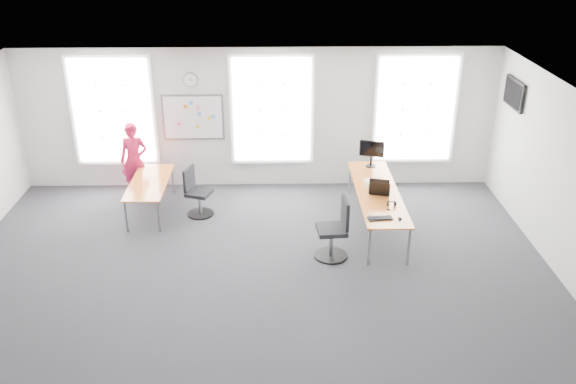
{
  "coord_description": "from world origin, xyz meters",
  "views": [
    {
      "loc": [
        0.37,
        -8.26,
        5.5
      ],
      "look_at": [
        0.58,
        1.2,
        1.1
      ],
      "focal_mm": 38.0,
      "sensor_mm": 36.0,
      "label": 1
    }
  ],
  "objects_px": {
    "desk_left": "(149,184)",
    "keyboard": "(380,218)",
    "monitor": "(372,151)",
    "person": "(134,160)",
    "desk_right": "(377,193)",
    "chair_left": "(197,194)",
    "headphones": "(391,204)",
    "chair_right": "(335,232)"
  },
  "relations": [
    {
      "from": "desk_right",
      "to": "person",
      "type": "relative_size",
      "value": 1.86
    },
    {
      "from": "desk_left",
      "to": "chair_right",
      "type": "bearing_deg",
      "value": -27.31
    },
    {
      "from": "desk_left",
      "to": "chair_left",
      "type": "xyz_separation_m",
      "value": [
        0.93,
        -0.13,
        -0.18
      ]
    },
    {
      "from": "headphones",
      "to": "person",
      "type": "bearing_deg",
      "value": 146.4
    },
    {
      "from": "desk_right",
      "to": "headphones",
      "type": "xyz_separation_m",
      "value": [
        0.14,
        -0.63,
        0.09
      ]
    },
    {
      "from": "desk_right",
      "to": "monitor",
      "type": "xyz_separation_m",
      "value": [
        0.05,
        1.2,
        0.38
      ]
    },
    {
      "from": "keyboard",
      "to": "desk_right",
      "type": "bearing_deg",
      "value": 73.9
    },
    {
      "from": "monitor",
      "to": "desk_left",
      "type": "bearing_deg",
      "value": -156.72
    },
    {
      "from": "desk_left",
      "to": "chair_right",
      "type": "distance_m",
      "value": 3.93
    },
    {
      "from": "chair_right",
      "to": "keyboard",
      "type": "distance_m",
      "value": 0.8
    },
    {
      "from": "headphones",
      "to": "chair_right",
      "type": "bearing_deg",
      "value": -164.78
    },
    {
      "from": "desk_left",
      "to": "monitor",
      "type": "xyz_separation_m",
      "value": [
        4.43,
        0.53,
        0.45
      ]
    },
    {
      "from": "chair_right",
      "to": "person",
      "type": "xyz_separation_m",
      "value": [
        -3.94,
        2.6,
        0.31
      ]
    },
    {
      "from": "headphones",
      "to": "monitor",
      "type": "xyz_separation_m",
      "value": [
        -0.1,
        1.83,
        0.29
      ]
    },
    {
      "from": "chair_right",
      "to": "monitor",
      "type": "distance_m",
      "value": 2.58
    },
    {
      "from": "desk_right",
      "to": "headphones",
      "type": "height_order",
      "value": "headphones"
    },
    {
      "from": "desk_left",
      "to": "chair_left",
      "type": "bearing_deg",
      "value": -7.7
    },
    {
      "from": "person",
      "to": "monitor",
      "type": "distance_m",
      "value": 4.88
    },
    {
      "from": "desk_right",
      "to": "chair_left",
      "type": "bearing_deg",
      "value": 170.98
    },
    {
      "from": "person",
      "to": "headphones",
      "type": "xyz_separation_m",
      "value": [
        4.97,
        -2.1,
        -0.03
      ]
    },
    {
      "from": "chair_right",
      "to": "keyboard",
      "type": "xyz_separation_m",
      "value": [
        0.76,
        0.01,
        0.25
      ]
    },
    {
      "from": "desk_left",
      "to": "desk_right",
      "type": "bearing_deg",
      "value": -8.74
    },
    {
      "from": "desk_left",
      "to": "headphones",
      "type": "xyz_separation_m",
      "value": [
        4.52,
        -1.3,
        0.16
      ]
    },
    {
      "from": "keyboard",
      "to": "monitor",
      "type": "distance_m",
      "value": 2.35
    },
    {
      "from": "desk_right",
      "to": "monitor",
      "type": "distance_m",
      "value": 1.26
    },
    {
      "from": "desk_left",
      "to": "keyboard",
      "type": "distance_m",
      "value": 4.62
    },
    {
      "from": "person",
      "to": "monitor",
      "type": "xyz_separation_m",
      "value": [
        4.87,
        -0.27,
        0.26
      ]
    },
    {
      "from": "keyboard",
      "to": "monitor",
      "type": "height_order",
      "value": "monitor"
    },
    {
      "from": "desk_right",
      "to": "desk_left",
      "type": "height_order",
      "value": "desk_right"
    },
    {
      "from": "keyboard",
      "to": "headphones",
      "type": "distance_m",
      "value": 0.56
    },
    {
      "from": "desk_left",
      "to": "headphones",
      "type": "relative_size",
      "value": 11.13
    },
    {
      "from": "desk_right",
      "to": "chair_right",
      "type": "relative_size",
      "value": 2.71
    },
    {
      "from": "chair_left",
      "to": "keyboard",
      "type": "height_order",
      "value": "chair_left"
    },
    {
      "from": "desk_right",
      "to": "keyboard",
      "type": "relative_size",
      "value": 7.04
    },
    {
      "from": "chair_left",
      "to": "person",
      "type": "height_order",
      "value": "person"
    },
    {
      "from": "desk_left",
      "to": "person",
      "type": "bearing_deg",
      "value": 119.04
    },
    {
      "from": "desk_left",
      "to": "keyboard",
      "type": "height_order",
      "value": "keyboard"
    },
    {
      "from": "desk_right",
      "to": "headphones",
      "type": "bearing_deg",
      "value": -77.03
    },
    {
      "from": "desk_left",
      "to": "keyboard",
      "type": "xyz_separation_m",
      "value": [
        4.25,
        -1.79,
        0.13
      ]
    },
    {
      "from": "headphones",
      "to": "desk_left",
      "type": "bearing_deg",
      "value": 153.25
    },
    {
      "from": "keyboard",
      "to": "monitor",
      "type": "relative_size",
      "value": 0.76
    },
    {
      "from": "person",
      "to": "keyboard",
      "type": "bearing_deg",
      "value": -28.56
    }
  ]
}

